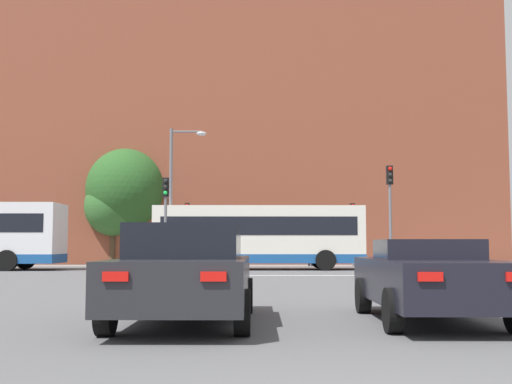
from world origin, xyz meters
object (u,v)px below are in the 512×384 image
Objects in this scene: bus_crossing_lead at (259,236)px; street_lamp_junction at (177,183)px; traffic_light_near_left at (166,209)px; pedestrian_walking_west at (176,249)px; traffic_light_far_right at (353,223)px; pedestrian_walking_east at (310,250)px; traffic_light_near_right at (390,202)px; traffic_light_far_left at (187,223)px; pedestrian_waiting at (149,250)px; car_saloon_left at (186,273)px; car_roadster_right at (430,279)px.

bus_crossing_lead is 4.85m from street_lamp_junction.
traffic_light_near_left is 2.37× the size of pedestrian_walking_west.
traffic_light_near_left reaches higher than bus_crossing_lead.
street_lamp_junction is at bearing -148.07° from traffic_light_far_right.
traffic_light_near_left is 12.61m from pedestrian_walking_east.
traffic_light_near_right is 10.64m from street_lamp_junction.
bus_crossing_lead is at bearing -136.40° from traffic_light_far_right.
traffic_light_far_right is 9.75m from traffic_light_far_left.
traffic_light_far_right is at bearing -46.40° from bus_crossing_lead.
pedestrian_waiting is at bearing -28.11° from pedestrian_walking_west.
traffic_light_far_right is at bearing 97.48° from pedestrian_walking_west.
car_saloon_left is 27.59m from pedestrian_waiting.
traffic_light_near_left is at bearing -89.40° from traffic_light_far_left.
street_lamp_junction is (-9.55, 4.54, 1.20)m from traffic_light_near_right.
car_saloon_left is 1.08× the size of car_roadster_right.
car_saloon_left is 27.50m from pedestrian_walking_east.
car_saloon_left is 2.79× the size of pedestrian_walking_west.
pedestrian_walking_west is (-4.92, 6.73, -0.68)m from bus_crossing_lead.
traffic_light_far_right is 10.72m from pedestrian_walking_west.
pedestrian_waiting is 9.42m from pedestrian_walking_east.
street_lamp_junction is (-4.05, -0.68, 2.57)m from bus_crossing_lead.
traffic_light_near_right is 1.25× the size of traffic_light_far_right.
traffic_light_near_left is 1.10× the size of traffic_light_far_left.
car_roadster_right is 0.64× the size of street_lamp_junction.
traffic_light_far_right is at bearing -1.19° from traffic_light_far_left.
bus_crossing_lead is 6.33× the size of pedestrian_walking_east.
traffic_light_far_left is at bearing 48.13° from pedestrian_walking_west.
street_lamp_junction is at bearing -89.23° from traffic_light_far_left.
street_lamp_junction is at bearing 126.43° from pedestrian_waiting.
bus_crossing_lead is at bearing 136.47° from traffic_light_near_right.
traffic_light_near_right is at bearing -133.53° from bus_crossing_lead.
traffic_light_near_right is 9.53m from traffic_light_near_left.
bus_crossing_lead is (1.48, 21.93, 0.90)m from car_saloon_left.
bus_crossing_lead is 2.26× the size of traffic_light_near_right.
bus_crossing_lead is 7.78m from traffic_light_far_right.
pedestrian_waiting is at bearing 109.25° from car_roadster_right.
car_roadster_right is 29.49m from pedestrian_walking_west.
car_saloon_left is 0.46× the size of bus_crossing_lead.
traffic_light_far_right is at bearing -164.08° from pedestrian_waiting.
street_lamp_junction is at bearing 97.81° from car_saloon_left.
traffic_light_far_left is (-2.66, 27.47, 1.72)m from car_saloon_left.
traffic_light_near_left reaches higher than car_roadster_right.
traffic_light_near_left is 11.96m from pedestrian_walking_west.
traffic_light_near_right is at bearing 68.23° from car_saloon_left.
street_lamp_junction is 4.44× the size of pedestrian_waiting.
traffic_light_far_left is 7.41m from pedestrian_walking_east.
traffic_light_near_right is 1.24× the size of traffic_light_far_left.
street_lamp_junction is (0.08, -6.22, 1.75)m from traffic_light_far_left.
traffic_light_far_left is at bearing 90.60° from traffic_light_near_left.
car_saloon_left is 28.23m from traffic_light_far_right.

